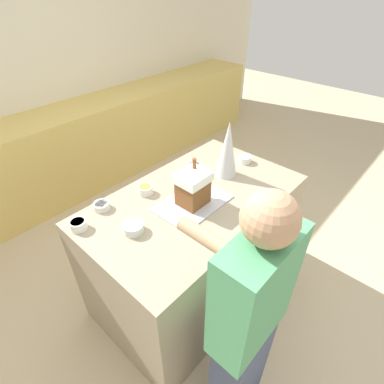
# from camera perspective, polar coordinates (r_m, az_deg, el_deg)

# --- Properties ---
(ground_plane) EXTENTS (12.00, 12.00, 0.00)m
(ground_plane) POSITION_cam_1_polar(r_m,az_deg,el_deg) (2.60, 0.40, -17.46)
(ground_plane) COLOR #C6B28E
(wall_back) EXTENTS (8.00, 0.05, 2.60)m
(wall_back) POSITION_cam_1_polar(r_m,az_deg,el_deg) (3.60, -29.80, 19.28)
(wall_back) COLOR beige
(wall_back) RESTS_ON ground_plane
(back_cabinet_block) EXTENTS (6.00, 0.60, 0.93)m
(back_cabinet_block) POSITION_cam_1_polar(r_m,az_deg,el_deg) (3.60, -23.89, 6.20)
(back_cabinet_block) COLOR #DBBC60
(back_cabinet_block) RESTS_ON ground_plane
(kitchen_island) EXTENTS (1.45, 0.86, 0.93)m
(kitchen_island) POSITION_cam_1_polar(r_m,az_deg,el_deg) (2.24, 0.45, -10.50)
(kitchen_island) COLOR gray
(kitchen_island) RESTS_ON ground_plane
(baking_tray) EXTENTS (0.46, 0.31, 0.01)m
(baking_tray) POSITION_cam_1_polar(r_m,az_deg,el_deg) (1.88, 0.16, -2.10)
(baking_tray) COLOR #B2B2BC
(baking_tray) RESTS_ON kitchen_island
(gingerbread_house) EXTENTS (0.19, 0.17, 0.29)m
(gingerbread_house) POSITION_cam_1_polar(r_m,az_deg,el_deg) (1.81, 0.17, 0.88)
(gingerbread_house) COLOR brown
(gingerbread_house) RESTS_ON baking_tray
(decorative_tree) EXTENTS (0.15, 0.15, 0.40)m
(decorative_tree) POSITION_cam_1_polar(r_m,az_deg,el_deg) (2.06, 6.82, 8.09)
(decorative_tree) COLOR silver
(decorative_tree) RESTS_ON kitchen_island
(candy_bowl_front_corner) EXTENTS (0.10, 0.10, 0.04)m
(candy_bowl_front_corner) POSITION_cam_1_polar(r_m,az_deg,el_deg) (2.20, 0.37, 4.84)
(candy_bowl_front_corner) COLOR silver
(candy_bowl_front_corner) RESTS_ON kitchen_island
(candy_bowl_near_tray_left) EXTENTS (0.09, 0.09, 0.05)m
(candy_bowl_near_tray_left) POSITION_cam_1_polar(r_m,az_deg,el_deg) (1.81, -20.85, -5.81)
(candy_bowl_near_tray_left) COLOR white
(candy_bowl_near_tray_left) RESTS_ON kitchen_island
(candy_bowl_near_tray_right) EXTENTS (0.10, 0.10, 0.04)m
(candy_bowl_near_tray_right) POSITION_cam_1_polar(r_m,az_deg,el_deg) (1.91, -16.85, -2.50)
(candy_bowl_near_tray_right) COLOR silver
(candy_bowl_near_tray_right) RESTS_ON kitchen_island
(candy_bowl_far_right) EXTENTS (0.09, 0.09, 0.05)m
(candy_bowl_far_right) POSITION_cam_1_polar(r_m,az_deg,el_deg) (1.97, -8.87, 0.47)
(candy_bowl_far_right) COLOR white
(candy_bowl_far_right) RESTS_ON kitchen_island
(candy_bowl_beside_tree) EXTENTS (0.10, 0.10, 0.05)m
(candy_bowl_beside_tree) POSITION_cam_1_polar(r_m,az_deg,el_deg) (2.32, 10.06, 6.24)
(candy_bowl_beside_tree) COLOR white
(candy_bowl_beside_tree) RESTS_ON kitchen_island
(candy_bowl_behind_tray) EXTENTS (0.12, 0.12, 0.05)m
(candy_bowl_behind_tray) POSITION_cam_1_polar(r_m,az_deg,el_deg) (1.71, -11.12, -6.64)
(candy_bowl_behind_tray) COLOR silver
(candy_bowl_behind_tray) RESTS_ON kitchen_island
(person) EXTENTS (0.41, 0.51, 1.55)m
(person) POSITION_cam_1_polar(r_m,az_deg,el_deg) (1.52, 10.45, -23.55)
(person) COLOR #424C6B
(person) RESTS_ON ground_plane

